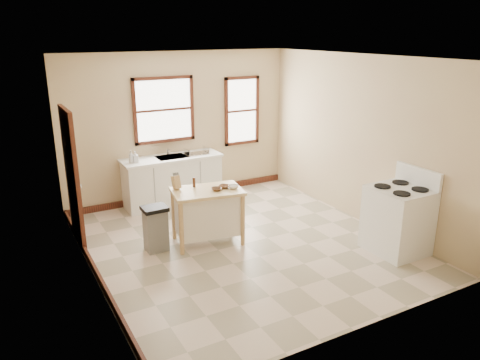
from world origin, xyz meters
name	(u,v)px	position (x,y,z in m)	size (l,w,h in m)	color
floor	(243,244)	(0.00, 0.00, 0.00)	(5.00, 5.00, 0.00)	beige
ceiling	(244,58)	(0.00, 0.00, 2.80)	(5.00, 5.00, 0.00)	white
wall_back	(179,127)	(0.00, 2.50, 1.40)	(4.50, 0.04, 2.80)	#CBB985
wall_left	(85,179)	(-2.25, 0.00, 1.40)	(0.04, 5.00, 2.80)	#CBB985
wall_right	(360,140)	(2.25, 0.00, 1.40)	(0.04, 5.00, 2.80)	#CBB985
window_main	(164,110)	(-0.30, 2.48, 1.75)	(1.17, 0.06, 1.22)	#36170E
window_side	(242,111)	(1.35, 2.48, 1.60)	(0.77, 0.06, 1.37)	#36170E
door_left	(72,178)	(-2.21, 1.30, 1.05)	(0.06, 0.90, 2.10)	#36170E
baseboard_back	(183,194)	(0.00, 2.47, 0.06)	(4.50, 0.04, 0.12)	#36170E
baseboard_left	(98,275)	(-2.22, 0.00, 0.06)	(0.04, 5.00, 0.12)	#36170E
sink_counter	(172,180)	(-0.30, 2.20, 0.46)	(1.86, 0.62, 0.92)	white
faucet	(168,149)	(-0.30, 2.38, 1.03)	(0.03, 0.03, 0.22)	silver
soap_bottle_a	(131,157)	(-1.07, 2.15, 1.03)	(0.08, 0.09, 0.22)	#B2B2B2
soap_bottle_b	(135,157)	(-0.99, 2.15, 1.02)	(0.09, 0.09, 0.20)	#B2B2B2
dish_rack	(197,152)	(0.18, 2.14, 0.97)	(0.42, 0.31, 0.10)	silver
kitchen_island	(208,216)	(-0.44, 0.34, 0.43)	(1.05, 0.67, 0.86)	#F7D691
knife_block	(176,183)	(-0.84, 0.60, 0.96)	(0.10, 0.10, 0.20)	#DCBA73
pepper_grinder	(194,182)	(-0.56, 0.56, 0.93)	(0.04, 0.04, 0.15)	#432312
bowl_a	(217,189)	(-0.33, 0.25, 0.88)	(0.16, 0.16, 0.04)	brown
bowl_b	(224,187)	(-0.17, 0.30, 0.88)	(0.17, 0.17, 0.04)	brown
bowl_c	(233,187)	(-0.06, 0.21, 0.88)	(0.16, 0.16, 0.05)	white
trash_bin	(156,229)	(-1.24, 0.45, 0.35)	(0.36, 0.30, 0.70)	slate
gas_stove	(398,212)	(1.88, -1.29, 0.63)	(0.79, 0.80, 1.25)	white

